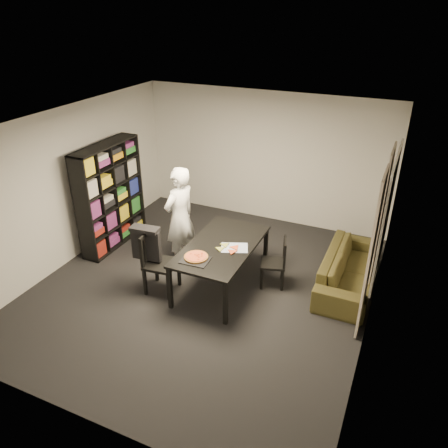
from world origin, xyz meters
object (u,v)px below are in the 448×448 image
at_px(baking_tray, 195,260).
at_px(pepperoni_pizza, 196,257).
at_px(person, 180,217).
at_px(sofa, 350,269).
at_px(dining_table, 221,249).
at_px(bookshelf, 110,196).
at_px(chair_left, 155,258).
at_px(chair_right, 278,259).

xyz_separation_m(baking_tray, pepperoni_pizza, (-0.02, 0.05, 0.02)).
xyz_separation_m(person, sofa, (2.75, 0.52, -0.59)).
bearing_deg(baking_tray, dining_table, 74.31).
distance_m(person, baking_tray, 1.16).
height_order(bookshelf, person, bookshelf).
bearing_deg(baking_tray, chair_left, 175.97).
height_order(dining_table, pepperoni_pizza, pepperoni_pizza).
bearing_deg(bookshelf, pepperoni_pizza, -23.18).
height_order(dining_table, chair_right, chair_right).
height_order(chair_left, sofa, chair_left).
xyz_separation_m(chair_left, person, (-0.02, 0.83, 0.31)).
height_order(chair_right, pepperoni_pizza, chair_right).
height_order(bookshelf, pepperoni_pizza, bookshelf).
xyz_separation_m(chair_left, pepperoni_pizza, (0.71, 0.00, 0.20)).
bearing_deg(dining_table, pepperoni_pizza, -108.94).
relative_size(chair_right, sofa, 0.42).
relative_size(person, pepperoni_pizza, 5.01).
bearing_deg(pepperoni_pizza, bookshelf, 156.82).
xyz_separation_m(person, baking_tray, (0.75, -0.88, -0.13)).
height_order(bookshelf, sofa, bookshelf).
height_order(dining_table, person, person).
bearing_deg(bookshelf, chair_right, -1.19).
bearing_deg(chair_right, person, -105.76).
bearing_deg(person, dining_table, 85.92).
bearing_deg(chair_left, dining_table, -66.03).
bearing_deg(chair_left, baking_tray, -99.98).
bearing_deg(person, pepperoni_pizza, 57.05).
bearing_deg(sofa, chair_left, 116.28).
bearing_deg(person, sofa, 116.31).
bearing_deg(sofa, pepperoni_pizza, 123.64).
bearing_deg(chair_left, chair_right, -68.21).
xyz_separation_m(chair_left, baking_tray, (0.73, -0.05, 0.18)).
bearing_deg(person, chair_left, 17.13).
distance_m(chair_right, sofa, 1.16).
xyz_separation_m(bookshelf, chair_right, (3.19, -0.07, -0.48)).
xyz_separation_m(chair_right, pepperoni_pizza, (-0.97, -0.88, 0.30)).
height_order(bookshelf, baking_tray, bookshelf).
xyz_separation_m(chair_right, sofa, (1.05, 0.46, -0.18)).
distance_m(dining_table, chair_left, 1.02).
bearing_deg(baking_tray, sofa, 34.91).
height_order(chair_left, pepperoni_pizza, chair_left).
relative_size(chair_left, chair_right, 1.22).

